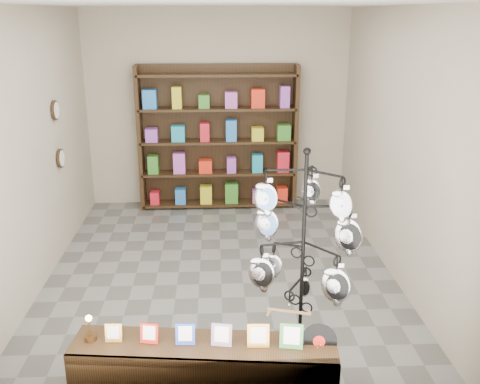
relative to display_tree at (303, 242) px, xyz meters
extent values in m
plane|color=slate|center=(-0.67, 1.68, -1.11)|extent=(5.00, 5.00, 0.00)
plane|color=#B4A791|center=(-0.67, 4.18, 0.39)|extent=(4.00, 0.00, 4.00)
plane|color=#B4A791|center=(-0.67, -0.82, 0.39)|extent=(4.00, 0.00, 4.00)
plane|color=#B4A791|center=(-2.67, 1.68, 0.39)|extent=(0.00, 5.00, 5.00)
plane|color=#B4A791|center=(1.33, 1.68, 0.39)|extent=(0.00, 5.00, 5.00)
plane|color=white|center=(-0.67, 1.68, 1.89)|extent=(5.00, 5.00, 0.00)
cylinder|color=black|center=(0.00, 0.00, -1.10)|extent=(0.50, 0.50, 0.03)
cylinder|color=black|center=(0.00, 0.00, -0.17)|extent=(0.04, 0.04, 1.87)
sphere|color=black|center=(0.00, 0.00, 0.78)|extent=(0.06, 0.06, 0.06)
ellipsoid|color=silver|center=(0.07, 0.18, -0.52)|extent=(0.10, 0.06, 0.20)
cube|color=tan|center=(-0.14, -0.23, -0.51)|extent=(0.35, 0.11, 0.04)
cube|color=black|center=(-0.83, -0.52, -0.86)|extent=(2.08, 0.64, 0.50)
cube|color=gold|center=(-1.53, -0.44, -0.53)|extent=(0.13, 0.06, 0.15)
cube|color=#B81A0E|center=(-1.25, -0.47, -0.53)|extent=(0.14, 0.07, 0.16)
cube|color=#263FA5|center=(-0.97, -0.50, -0.52)|extent=(0.15, 0.07, 0.17)
cube|color=#E54C33|center=(-0.69, -0.53, -0.52)|extent=(0.16, 0.07, 0.18)
cube|color=gold|center=(-0.42, -0.56, -0.51)|extent=(0.17, 0.07, 0.19)
cube|color=#337233|center=(-0.17, -0.59, -0.51)|extent=(0.18, 0.08, 0.19)
cylinder|color=black|center=(0.05, -0.56, -0.58)|extent=(0.28, 0.09, 0.27)
cylinder|color=#B81A0E|center=(0.05, -0.57, -0.58)|extent=(0.10, 0.04, 0.09)
cylinder|color=#4E3016|center=(-1.71, -0.42, -0.59)|extent=(0.09, 0.09, 0.04)
cylinder|color=#4E3016|center=(-1.71, -0.42, -0.50)|extent=(0.02, 0.02, 0.13)
sphere|color=#FFBF59|center=(-1.71, -0.42, -0.41)|extent=(0.05, 0.05, 0.05)
cube|color=black|center=(-0.67, 4.12, -0.01)|extent=(2.40, 0.04, 2.20)
cube|color=black|center=(-1.85, 3.96, -0.01)|extent=(0.06, 0.36, 2.20)
cube|color=black|center=(0.51, 3.96, -0.01)|extent=(0.06, 0.36, 2.20)
cube|color=black|center=(-0.67, 3.96, -1.06)|extent=(2.36, 0.36, 0.04)
cube|color=black|center=(-0.67, 3.96, -0.56)|extent=(2.36, 0.36, 0.03)
cube|color=black|center=(-0.67, 3.96, -0.06)|extent=(2.36, 0.36, 0.04)
cube|color=black|center=(-0.67, 3.96, 0.44)|extent=(2.36, 0.36, 0.04)
cube|color=black|center=(-0.67, 3.96, 0.94)|extent=(2.36, 0.36, 0.04)
cylinder|color=black|center=(-2.64, 2.48, 0.69)|extent=(0.03, 0.24, 0.24)
cylinder|color=black|center=(-2.64, 2.48, 0.09)|extent=(0.03, 0.24, 0.24)
camera|label=1|loc=(-0.72, -4.04, 1.81)|focal=40.00mm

